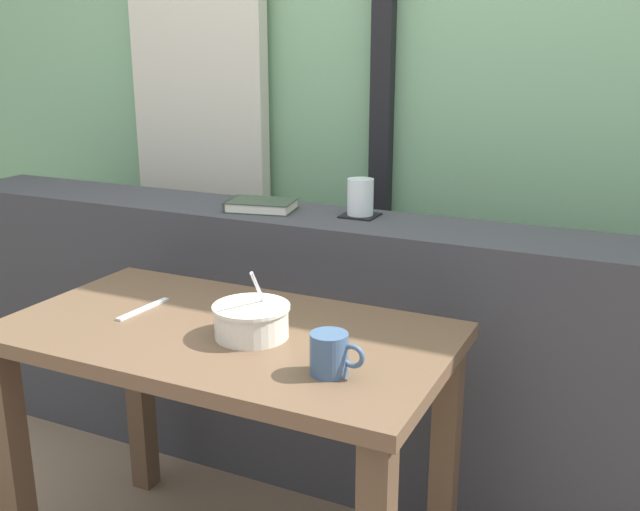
{
  "coord_description": "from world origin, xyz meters",
  "views": [
    {
      "loc": [
        0.82,
        -1.29,
        1.3
      ],
      "look_at": [
        0.01,
        0.39,
        0.76
      ],
      "focal_mm": 40.54,
      "sensor_mm": 36.0,
      "label": 1
    }
  ],
  "objects": [
    {
      "name": "outdoor_backdrop",
      "position": [
        0.0,
        1.1,
        1.4
      ],
      "size": [
        4.8,
        0.08,
        2.8
      ],
      "primitive_type": "cube",
      "color": "#7AAD7F",
      "rests_on": "ground"
    },
    {
      "name": "curtain_left_panel",
      "position": [
        -0.77,
        1.0,
        1.25
      ],
      "size": [
        0.56,
        0.06,
        2.5
      ],
      "primitive_type": "cube",
      "color": "beige",
      "rests_on": "ground"
    },
    {
      "name": "window_divider_post",
      "position": [
        -0.06,
        1.03,
        1.3
      ],
      "size": [
        0.07,
        0.05,
        2.6
      ],
      "primitive_type": "cube",
      "color": "black",
      "rests_on": "ground"
    },
    {
      "name": "dark_console_ledge",
      "position": [
        0.0,
        0.55,
        0.42
      ],
      "size": [
        2.8,
        0.3,
        0.83
      ],
      "primitive_type": "cube",
      "color": "#38383D",
      "rests_on": "ground"
    },
    {
      "name": "breakfast_table",
      "position": [
        -0.04,
        0.01,
        0.56
      ],
      "size": [
        1.03,
        0.57,
        0.68
      ],
      "color": "brown",
      "rests_on": "ground"
    },
    {
      "name": "coaster_square",
      "position": [
        0.05,
        0.59,
        0.83
      ],
      "size": [
        0.1,
        0.1,
        0.0
      ],
      "primitive_type": "cube",
      "color": "black",
      "rests_on": "dark_console_ledge"
    },
    {
      "name": "juice_glass",
      "position": [
        0.05,
        0.59,
        0.88
      ],
      "size": [
        0.08,
        0.08,
        0.1
      ],
      "color": "white",
      "rests_on": "coaster_square"
    },
    {
      "name": "closed_book",
      "position": [
        -0.25,
        0.54,
        0.85
      ],
      "size": [
        0.22,
        0.17,
        0.03
      ],
      "color": "#334233",
      "rests_on": "dark_console_ledge"
    },
    {
      "name": "soup_bowl",
      "position": [
        0.04,
        -0.01,
        0.72
      ],
      "size": [
        0.17,
        0.17,
        0.16
      ],
      "color": "silver",
      "rests_on": "breakfast_table"
    },
    {
      "name": "fork_utensil",
      "position": [
        -0.29,
        0.02,
        0.68
      ],
      "size": [
        0.03,
        0.17,
        0.01
      ],
      "primitive_type": "cube",
      "rotation": [
        0.0,
        0.0,
        -0.07
      ],
      "color": "silver",
      "rests_on": "breakfast_table"
    },
    {
      "name": "ceramic_mug",
      "position": [
        0.27,
        -0.11,
        0.72
      ],
      "size": [
        0.11,
        0.08,
        0.08
      ],
      "color": "#3D567A",
      "rests_on": "breakfast_table"
    }
  ]
}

